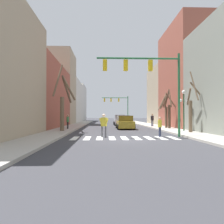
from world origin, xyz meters
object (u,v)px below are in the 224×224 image
Objects in this scene: traffic_signal_near at (149,75)px; car_parked_right_far at (126,119)px; pedestrian_on_right_sidewalk at (104,123)px; street_tree_left_mid at (63,103)px; car_driving_toward_lane at (125,123)px; street_tree_left_far at (169,110)px; pedestrian_waiting_at_curb at (152,119)px; street_tree_right_far at (166,111)px; pedestrian_near_right_corner at (160,125)px; street_tree_right_mid at (191,109)px; street_lamp_right_corner at (184,102)px; car_driving_away_lane at (120,120)px; traffic_signal_far at (118,103)px; pedestrian_crossing_street at (68,120)px.

traffic_signal_near is 1.42× the size of car_parked_right_far.
street_tree_left_mid reaches higher than pedestrian_on_right_sidewalk.
pedestrian_on_right_sidewalk is (-4.94, -31.91, 0.26)m from car_parked_right_far.
street_tree_left_far reaches higher than car_driving_toward_lane.
street_tree_left_far reaches higher than pedestrian_waiting_at_curb.
car_parked_right_far is at bearing 96.60° from street_tree_right_far.
street_tree_left_mid reaches higher than pedestrian_waiting_at_curb.
pedestrian_near_right_corner is 0.28× the size of street_tree_right_mid.
pedestrian_on_right_sidewalk is 1.15× the size of pedestrian_near_right_corner.
pedestrian_waiting_at_curb is at bearing 97.68° from street_lamp_right_corner.
street_tree_right_mid is (11.91, -2.31, -0.65)m from street_tree_left_mid.
pedestrian_near_right_corner is (0.87, 0.13, -3.85)m from traffic_signal_near.
street_tree_right_mid reaches higher than street_tree_right_far.
pedestrian_near_right_corner is 4.64m from street_tree_right_mid.
street_tree_left_far reaches higher than car_parked_right_far.
street_tree_left_mid is at bearing 173.43° from pedestrian_waiting_at_curb.
car_driving_toward_lane is 1.04× the size of car_driving_away_lane.
car_driving_away_lane is 12.31m from street_tree_left_far.
street_tree_right_far reaches higher than street_lamp_right_corner.
traffic_signal_far reaches higher than pedestrian_near_right_corner.
street_tree_right_mid is at bearing -86.75° from street_tree_right_far.
pedestrian_on_right_sidewalk is 0.32× the size of street_tree_right_mid.
car_parked_right_far is (1.48, 31.80, -3.98)m from traffic_signal_near.
street_tree_right_far reaches higher than pedestrian_waiting_at_curb.
traffic_signal_near is at bearing -147.99° from street_tree_right_mid.
street_lamp_right_corner is at bearing -87.21° from street_tree_left_far.
street_lamp_right_corner reaches higher than pedestrian_crossing_street.
traffic_signal_far reaches higher than street_lamp_right_corner.
car_driving_away_lane is 11.58m from street_tree_right_far.
car_parked_right_far is at bearing 87.34° from traffic_signal_near.
car_driving_away_lane is 13.66m from pedestrian_crossing_street.
car_driving_toward_lane is at bearing 95.06° from traffic_signal_near.
traffic_signal_far is (0.01, 35.85, -0.10)m from traffic_signal_near.
street_tree_left_far reaches higher than pedestrian_crossing_street.
car_driving_away_lane is 0.72× the size of street_tree_left_mid.
pedestrian_near_right_corner is (4.33, 0.25, -0.13)m from pedestrian_on_right_sidewalk.
traffic_signal_near is 14.09m from pedestrian_waiting_at_curb.
traffic_signal_near reaches higher than traffic_signal_far.
pedestrian_on_right_sidewalk is (-3.48, -35.97, -3.61)m from traffic_signal_far.
pedestrian_waiting_at_curb is at bearing -149.10° from car_driving_away_lane.
street_tree_left_far is (11.65, 3.73, -0.61)m from street_tree_left_mid.
street_tree_right_far is (0.84, -3.68, 1.03)m from pedestrian_waiting_at_curb.
street_tree_left_far is at bearing -169.78° from pedestrian_near_right_corner.
car_parked_right_far is 25.37m from pedestrian_crossing_street.
street_lamp_right_corner is 7.91m from car_driving_toward_lane.
traffic_signal_far is 5.80m from car_parked_right_far.
traffic_signal_far is 26.72m from street_tree_right_far.
traffic_signal_near is 10.07m from street_tree_left_far.
street_tree_left_mid reaches higher than street_tree_right_far.
traffic_signal_far is at bearing 54.13° from pedestrian_waiting_at_curb.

